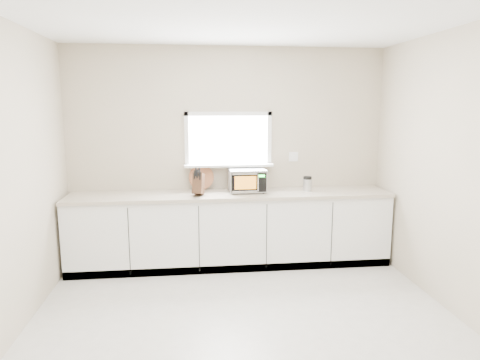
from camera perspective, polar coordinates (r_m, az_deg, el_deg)
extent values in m
plane|color=beige|center=(3.98, 1.23, -19.93)|extent=(4.00, 4.00, 0.00)
cube|color=#B0A48B|center=(5.47, -1.57, 3.34)|extent=(4.00, 0.02, 2.70)
cube|color=white|center=(5.44, -1.57, 5.41)|extent=(1.00, 0.02, 0.60)
cube|color=white|center=(5.41, -1.49, 1.98)|extent=(1.12, 0.16, 0.03)
cube|color=white|center=(5.41, -1.57, 8.83)|extent=(1.10, 0.04, 0.05)
cube|color=white|center=(5.46, -1.54, 2.00)|extent=(1.10, 0.04, 0.05)
cube|color=white|center=(5.40, -7.13, 5.31)|extent=(0.05, 0.04, 0.70)
cube|color=white|center=(5.49, 3.93, 5.44)|extent=(0.05, 0.04, 0.70)
cube|color=white|center=(5.60, 7.14, 3.11)|extent=(0.12, 0.01, 0.12)
cube|color=white|center=(5.36, -1.24, -6.74)|extent=(3.92, 0.60, 0.88)
cube|color=#BDB59C|center=(5.24, -1.25, -1.95)|extent=(3.92, 0.64, 0.04)
cylinder|color=black|center=(5.16, -0.90, -1.83)|extent=(0.02, 0.02, 0.01)
cylinder|color=black|center=(5.42, -1.21, -1.26)|extent=(0.02, 0.02, 0.01)
cylinder|color=black|center=(5.21, 3.16, -1.73)|extent=(0.02, 0.02, 0.01)
cylinder|color=black|center=(5.47, 2.66, -1.17)|extent=(0.02, 0.02, 0.01)
cube|color=#B5B7BC|center=(5.29, 0.94, -0.02)|extent=(0.44, 0.34, 0.26)
cube|color=black|center=(5.12, 1.21, -0.35)|extent=(0.42, 0.02, 0.23)
cube|color=#FF9E26|center=(5.10, 0.73, -0.37)|extent=(0.26, 0.01, 0.16)
cylinder|color=silver|center=(5.11, 2.43, -0.37)|extent=(0.02, 0.02, 0.21)
cube|color=black|center=(5.14, 2.88, -0.32)|extent=(0.11, 0.01, 0.23)
cube|color=#19FF33|center=(5.12, 2.90, 0.54)|extent=(0.07, 0.00, 0.02)
cube|color=silver|center=(5.26, 0.94, 1.44)|extent=(0.44, 0.34, 0.01)
cube|color=#472A19|center=(5.09, -5.55, -0.49)|extent=(0.16, 0.26, 0.28)
cube|color=black|center=(5.02, -6.08, 0.70)|extent=(0.03, 0.05, 0.10)
cube|color=black|center=(5.01, -5.71, 0.82)|extent=(0.03, 0.05, 0.10)
cube|color=black|center=(5.01, -5.33, 0.56)|extent=(0.03, 0.05, 0.10)
cube|color=black|center=(5.01, -5.90, 1.08)|extent=(0.03, 0.05, 0.10)
cube|color=black|center=(5.00, -5.46, 1.07)|extent=(0.03, 0.05, 0.10)
cylinder|color=#97603A|center=(5.43, -5.19, 0.35)|extent=(0.32, 0.08, 0.32)
cylinder|color=#B5B7BC|center=(5.41, 8.96, -0.66)|extent=(0.11, 0.11, 0.15)
cylinder|color=black|center=(5.39, 8.99, 0.31)|extent=(0.10, 0.10, 0.04)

